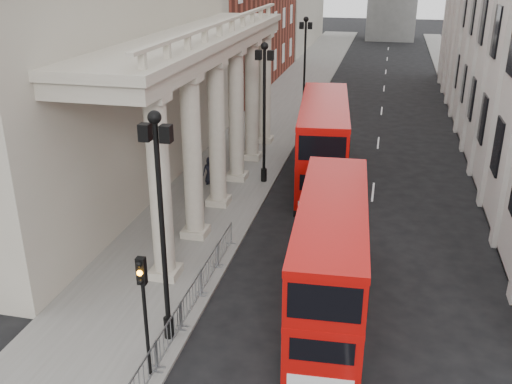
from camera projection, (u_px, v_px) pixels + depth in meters
sidewalk_west at (261, 134)px, 44.49m from camera, size 6.00×140.00×0.12m
sidewalk_east at (484, 149)px, 41.06m from camera, size 3.00×140.00×0.12m
kerb at (298, 137)px, 43.87m from camera, size 0.20×140.00×0.14m
portico_building at (90, 85)px, 32.98m from camera, size 9.00×28.00×12.00m
lamp_post_south at (161, 216)px, 18.70m from camera, size 1.05×0.44×8.32m
lamp_post_mid at (264, 104)px, 33.14m from camera, size 1.05×0.44×8.32m
lamp_post_north at (305, 60)px, 47.57m from camera, size 1.05×0.44×8.32m
traffic_light at (143, 296)px, 17.54m from camera, size 0.28×0.33×4.30m
crowd_barriers at (156, 356)px, 18.65m from camera, size 0.50×18.75×1.10m
bus_near at (331, 255)px, 21.57m from camera, size 3.12×10.50×4.47m
bus_far at (323, 140)px, 34.41m from camera, size 3.89×11.66×4.94m
pedestrian_a at (158, 227)px, 27.15m from camera, size 0.59×0.40×1.56m
pedestrian_b at (215, 169)px, 34.32m from camera, size 0.95×0.80×1.73m
pedestrian_c at (210, 171)px, 34.21m from camera, size 0.88×0.63×1.68m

